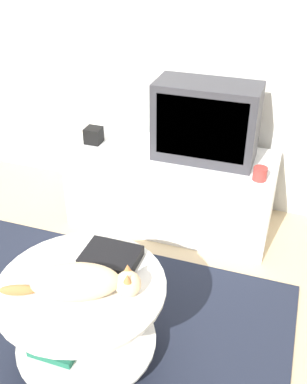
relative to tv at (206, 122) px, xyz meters
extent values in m
plane|color=tan|center=(-0.32, -1.23, -0.76)|extent=(12.00, 12.00, 0.00)
cube|color=silver|center=(-0.32, 0.35, 0.54)|extent=(8.00, 0.05, 2.60)
cube|color=#1E2333|center=(-0.32, -1.23, -0.75)|extent=(2.07, 1.51, 0.02)
cube|color=white|center=(-0.20, -0.03, -0.51)|extent=(1.35, 0.59, 0.51)
cube|color=silver|center=(-0.20, -0.32, -0.45)|extent=(0.61, 0.01, 0.14)
cube|color=#333338|center=(0.00, 0.00, 0.00)|extent=(0.64, 0.30, 0.50)
cube|color=black|center=(0.00, -0.15, 0.01)|extent=(0.55, 0.01, 0.39)
cube|color=black|center=(-0.77, -0.03, -0.19)|extent=(0.11, 0.11, 0.11)
cylinder|color=#99332D|center=(0.38, -0.17, -0.21)|extent=(0.08, 0.08, 0.08)
cylinder|color=#B2B2B7|center=(-0.24, -1.30, -0.74)|extent=(0.32, 0.32, 0.01)
cylinder|color=#B7B7BC|center=(-0.24, -1.30, -0.52)|extent=(0.04, 0.04, 0.45)
cylinder|color=silver|center=(-0.24, -1.30, -0.63)|extent=(0.67, 0.67, 0.01)
cylinder|color=silver|center=(-0.24, -1.30, -0.28)|extent=(0.76, 0.76, 0.02)
cube|color=#1E664C|center=(-0.34, -1.40, -0.61)|extent=(0.22, 0.16, 0.03)
cube|color=maroon|center=(-0.15, -1.16, -0.62)|extent=(0.14, 0.15, 0.01)
cube|color=black|center=(-0.18, -1.11, -0.25)|extent=(0.26, 0.20, 0.05)
ellipsoid|color=beige|center=(-0.23, -1.36, -0.20)|extent=(0.42, 0.30, 0.15)
sphere|color=beige|center=(-0.02, -1.28, -0.22)|extent=(0.11, 0.11, 0.11)
cone|color=#B2703D|center=(-0.03, -1.25, -0.16)|extent=(0.04, 0.04, 0.04)
cone|color=#B2703D|center=(-0.01, -1.31, -0.16)|extent=(0.04, 0.04, 0.04)
ellipsoid|color=#B2703D|center=(-0.46, -1.44, -0.24)|extent=(0.17, 0.09, 0.05)
camera|label=1|loc=(0.53, -2.57, 1.11)|focal=42.00mm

